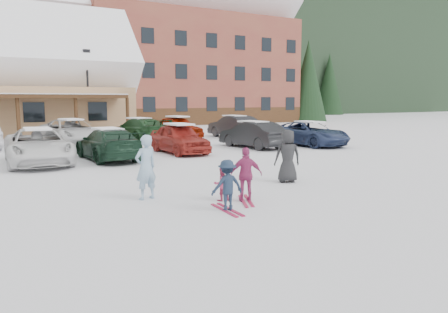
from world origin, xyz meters
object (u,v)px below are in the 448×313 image
lamp_post (88,87)px  parked_car_13 (234,127)px  parked_car_4 (179,139)px  bystander_dark (287,156)px  parked_car_6 (309,134)px  adult_skier (146,167)px  alpine_hotel (170,48)px  parked_car_10 (71,132)px  parked_car_2 (38,146)px  toddler_red (222,184)px  child_magenta (246,175)px  child_navy (227,185)px  parked_car_3 (108,144)px  parked_car_5 (253,135)px  parked_car_11 (139,130)px  parked_car_12 (178,127)px

lamp_post → parked_car_13: size_ratio=1.36×
lamp_post → parked_car_4: lamp_post is taller
bystander_dark → parked_car_6: bearing=-112.7°
adult_skier → bystander_dark: adult_skier is taller
alpine_hotel → adult_skier: 41.28m
parked_car_10 → parked_car_2: bearing=-119.3°
toddler_red → parked_car_6: size_ratio=0.18×
toddler_red → child_magenta: 0.71m
parked_car_10 → toddler_red: bearing=-95.9°
child_navy → parked_car_3: (-0.08, 10.41, 0.08)m
lamp_post → parked_car_5: (5.84, -13.77, -2.87)m
toddler_red → parked_car_11: (3.60, 17.15, 0.29)m
child_navy → parked_car_12: (7.03, 18.88, 0.14)m
toddler_red → parked_car_10: 16.54m
lamp_post → parked_car_6: lamp_post is taller
adult_skier → parked_car_5: size_ratio=0.39×
alpine_hotel → parked_car_3: 33.52m
bystander_dark → parked_car_4: size_ratio=0.40×
parked_car_12 → parked_car_5: bearing=-88.9°
child_navy → parked_car_11: bearing=-98.4°
bystander_dark → child_magenta: bearing=53.1°
alpine_hotel → parked_car_6: (-3.36, -28.53, -7.93)m
adult_skier → toddler_red: bearing=131.5°
lamp_post → bystander_dark: lamp_post is taller
lamp_post → child_navy: size_ratio=5.13×
parked_car_6 → parked_car_10: (-12.11, 6.83, 0.07)m
parked_car_5 → parked_car_10: 10.58m
parked_car_6 → parked_car_12: 9.50m
parked_car_2 → parked_car_11: 10.26m
child_navy → parked_car_6: bearing=-133.9°
parked_car_2 → parked_car_6: bearing=2.3°
parked_car_3 → parked_car_6: bearing=179.1°
alpine_hotel → parked_car_5: bearing=-103.9°
parked_car_2 → parked_car_12: 12.98m
parked_car_3 → parked_car_4: bearing=-171.7°
toddler_red → parked_car_2: parked_car_2 is taller
alpine_hotel → adult_skier: alpine_hotel is taller
adult_skier → parked_car_13: 19.52m
child_magenta → alpine_hotel: bearing=-86.0°
alpine_hotel → parked_car_2: size_ratio=5.87×
alpine_hotel → parked_car_13: alpine_hotel is taller
adult_skier → parked_car_5: bearing=-150.0°
alpine_hotel → parked_car_11: 25.10m
parked_car_4 → parked_car_2: bearing=-177.3°
parked_car_6 → parked_car_11: size_ratio=0.98×
bystander_dark → parked_car_10: (-3.86, 15.30, -0.09)m
parked_car_4 → parked_car_6: parked_car_4 is taller
alpine_hotel → bystander_dark: (-11.60, -37.00, -7.77)m
adult_skier → parked_car_6: bearing=-160.8°
parked_car_3 → parked_car_11: 8.73m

